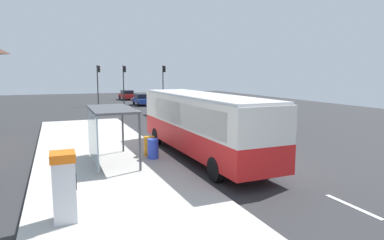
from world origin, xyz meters
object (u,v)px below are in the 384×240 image
Objects in this scene: bus at (201,122)px; recycling_bin_blue at (153,149)px; traffic_light_far_side at (98,79)px; ticket_machine at (64,186)px; traffic_light_near_side at (164,79)px; bus_shelter at (104,121)px; white_van at (171,103)px; recycling_bin_orange at (149,146)px; sedan_far at (127,95)px; traffic_light_median at (124,79)px; sedan_near at (142,99)px.

recycling_bin_blue is (-2.49, 0.06, -1.19)m from bus.
ticket_machine is at bearing -98.30° from traffic_light_far_side.
bus_shelter is at bearing -112.25° from traffic_light_near_side.
bus is 8.76m from ticket_machine.
white_van is 5.49× the size of recycling_bin_orange.
traffic_light_near_side reaches higher than sedan_far.
sedan_far is at bearing 76.60° from ticket_machine.
bus_shelter is (-2.21, -0.58, 1.44)m from recycling_bin_orange.
traffic_light_median is (-5.10, 1.60, -0.01)m from traffic_light_near_side.
sedan_near is at bearing -49.00° from traffic_light_median.
traffic_light_far_side is at bearing 165.57° from sedan_near.
sedan_near is 0.84× the size of traffic_light_near_side.
sedan_far is at bearing 80.32° from recycling_bin_orange.
ticket_machine is 0.37× the size of traffic_light_near_side.
recycling_bin_blue is 30.18m from traffic_light_far_side.
recycling_bin_blue is 2.64m from bus_shelter.
traffic_light_median is 1.32× the size of bus_shelter.
sedan_near is 3.96m from traffic_light_median.
bus_shelter reaches higher than white_van.
bus is 2.48× the size of sedan_far.
traffic_light_near_side is at bearing 76.17° from bus.
white_van is 0.99× the size of traffic_light_far_side.
traffic_light_near_side is (3.19, -9.60, 2.70)m from sedan_far.
recycling_bin_orange is (-2.49, 0.76, -1.19)m from bus.
bus is at bearing -17.03° from recycling_bin_orange.
ticket_machine is 7.11m from recycling_bin_blue.
bus is at bearing -95.89° from sedan_far.
bus reaches higher than white_van.
traffic_light_near_side reaches higher than traffic_light_median.
sedan_near is 4.65× the size of recycling_bin_blue.
recycling_bin_blue is at bearing -98.48° from traffic_light_median.
sedan_far is at bearing 108.40° from traffic_light_near_side.
recycling_bin_blue is 0.18× the size of traffic_light_median.
white_van is 13.48m from traffic_light_near_side.
sedan_near is 10.19m from sedan_far.
recycling_bin_orange is (4.12, 6.47, -0.52)m from ticket_machine.
sedan_near is (0.10, 12.30, -0.55)m from white_van.
bus is 11.65× the size of recycling_bin_orange.
ticket_machine is at bearing -103.41° from traffic_light_median.
recycling_bin_blue is at bearing -99.51° from sedan_far.
traffic_light_median is at bearing 162.58° from traffic_light_near_side.
bus_shelter is at bearing 176.92° from recycling_bin_blue.
bus is at bearing 40.78° from ticket_machine.
recycling_bin_blue is 0.70m from recycling_bin_orange.
traffic_light_far_side is at bearing 87.86° from recycling_bin_orange.
sedan_near and sedan_far have the same top height.
traffic_light_median is at bearing 97.09° from white_van.
recycling_bin_orange is (-6.50, -38.13, -0.14)m from sedan_far.
traffic_light_near_side reaches higher than traffic_light_far_side.
sedan_far is 0.84× the size of traffic_light_near_side.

